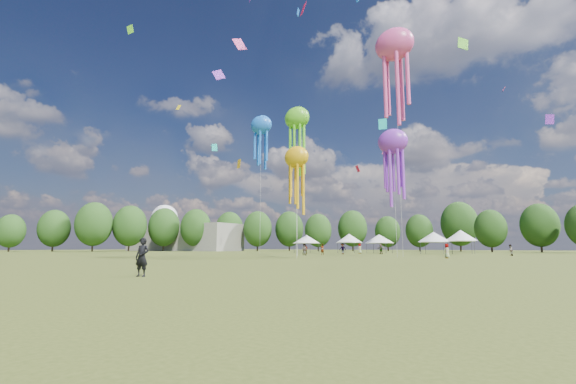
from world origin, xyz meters
The scene contains 10 objects.
ground centered at (0.00, 0.00, 0.00)m, with size 300.00×300.00×0.00m, color #384416.
observer_main centered at (7.57, -3.00, 0.79)m, with size 0.58×0.38×1.58m, color black.
spectator_near centered at (-6.43, 34.78, 0.84)m, with size 0.81×0.63×1.67m, color gray.
spectators_far centered at (-0.59, 46.73, 0.87)m, with size 29.97×23.73×1.87m.
festival_tents centered at (-2.59, 57.64, 2.91)m, with size 34.75×7.96×4.07m.
show_kites centered at (-2.90, 36.48, 20.98)m, with size 35.00×26.71×30.70m.
small_kites centered at (-0.59, 42.61, 30.32)m, with size 78.51×60.86×44.35m.
treeline centered at (-3.87, 62.51, 6.54)m, with size 201.57×95.24×13.43m.
hangar centered at (-72.00, 72.00, 4.00)m, with size 40.00×12.00×8.00m, color gray.
radome centered at (-88.00, 78.00, 9.99)m, with size 9.00×9.00×16.00m.
Camera 1 is at (21.17, -13.32, 1.20)m, focal length 23.97 mm.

